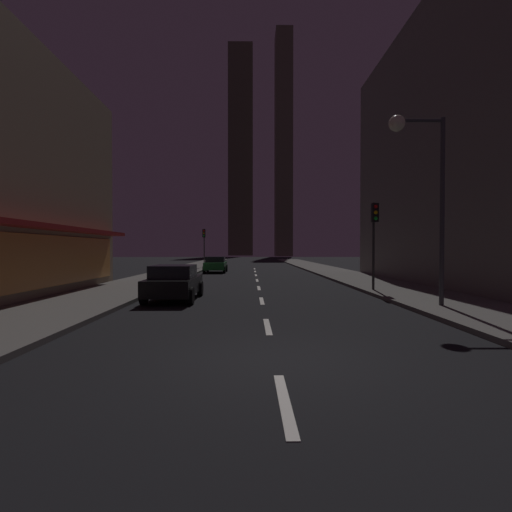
{
  "coord_description": "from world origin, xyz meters",
  "views": [
    {
      "loc": [
        -0.47,
        -7.27,
        2.09
      ],
      "look_at": [
        0.0,
        23.75,
        1.57
      ],
      "focal_mm": 27.24,
      "sensor_mm": 36.0,
      "label": 1
    }
  ],
  "objects_px": {
    "traffic_light_far_left": "(204,239)",
    "street_lamp_right": "(419,164)",
    "car_parked_far": "(216,264)",
    "traffic_light_near_right": "(374,227)",
    "car_parked_near": "(174,282)",
    "fire_hydrant_far_left": "(182,270)"
  },
  "relations": [
    {
      "from": "street_lamp_right",
      "to": "fire_hydrant_far_left",
      "type": "bearing_deg",
      "value": 122.4
    },
    {
      "from": "traffic_light_far_left",
      "to": "street_lamp_right",
      "type": "bearing_deg",
      "value": -69.43
    },
    {
      "from": "car_parked_near",
      "to": "car_parked_far",
      "type": "relative_size",
      "value": 1.0
    },
    {
      "from": "traffic_light_near_right",
      "to": "traffic_light_far_left",
      "type": "height_order",
      "value": "same"
    },
    {
      "from": "car_parked_far",
      "to": "street_lamp_right",
      "type": "xyz_separation_m",
      "value": [
        8.98,
        -21.77,
        4.33
      ]
    },
    {
      "from": "car_parked_near",
      "to": "car_parked_far",
      "type": "height_order",
      "value": "same"
    },
    {
      "from": "car_parked_far",
      "to": "traffic_light_far_left",
      "type": "relative_size",
      "value": 1.01
    },
    {
      "from": "fire_hydrant_far_left",
      "to": "street_lamp_right",
      "type": "bearing_deg",
      "value": -57.6
    },
    {
      "from": "fire_hydrant_far_left",
      "to": "traffic_light_far_left",
      "type": "height_order",
      "value": "traffic_light_far_left"
    },
    {
      "from": "fire_hydrant_far_left",
      "to": "car_parked_near",
      "type": "bearing_deg",
      "value": -81.38
    },
    {
      "from": "fire_hydrant_far_left",
      "to": "traffic_light_near_right",
      "type": "bearing_deg",
      "value": -47.9
    },
    {
      "from": "car_parked_far",
      "to": "traffic_light_far_left",
      "type": "xyz_separation_m",
      "value": [
        -1.9,
        7.23,
        2.45
      ]
    },
    {
      "from": "fire_hydrant_far_left",
      "to": "traffic_light_near_right",
      "type": "height_order",
      "value": "traffic_light_near_right"
    },
    {
      "from": "traffic_light_near_right",
      "to": "traffic_light_far_left",
      "type": "distance_m",
      "value": 26.25
    },
    {
      "from": "car_parked_far",
      "to": "street_lamp_right",
      "type": "relative_size",
      "value": 0.64
    },
    {
      "from": "street_lamp_right",
      "to": "traffic_light_far_left",
      "type": "bearing_deg",
      "value": 110.57
    },
    {
      "from": "car_parked_near",
      "to": "traffic_light_far_left",
      "type": "bearing_deg",
      "value": 94.12
    },
    {
      "from": "car_parked_near",
      "to": "car_parked_far",
      "type": "distance_m",
      "value": 19.16
    },
    {
      "from": "fire_hydrant_far_left",
      "to": "car_parked_far",
      "type": "bearing_deg",
      "value": 60.05
    },
    {
      "from": "car_parked_near",
      "to": "street_lamp_right",
      "type": "distance_m",
      "value": 10.3
    },
    {
      "from": "traffic_light_far_left",
      "to": "street_lamp_right",
      "type": "xyz_separation_m",
      "value": [
        10.88,
        -29.0,
        1.87
      ]
    },
    {
      "from": "traffic_light_far_left",
      "to": "street_lamp_right",
      "type": "relative_size",
      "value": 0.64
    }
  ]
}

